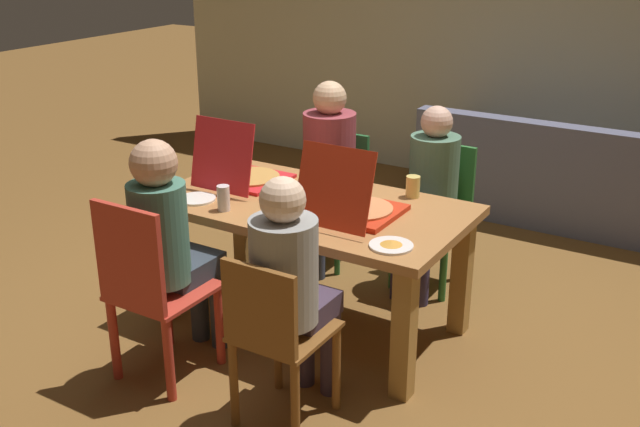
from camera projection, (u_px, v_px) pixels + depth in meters
name	position (u px, v px, depth m)	size (l,w,h in m)	color
ground_plane	(311.00, 323.00, 4.35)	(20.00, 20.00, 0.00)	brown
back_wall	(501.00, 32.00, 6.29)	(6.63, 0.12, 2.64)	beige
dining_table	(311.00, 223.00, 4.12)	(1.71, 0.94, 0.75)	#A86D3A
chair_0	(275.00, 336.00, 3.30)	(0.39, 0.41, 0.85)	brown
person_0	(291.00, 279.00, 3.32)	(0.30, 0.48, 1.19)	#3F3042
chair_1	(436.00, 211.00, 4.73)	(0.41, 0.42, 0.89)	#2C6C31
person_1	(429.00, 186.00, 4.54)	(0.30, 0.49, 1.17)	#322B4E
chair_2	(335.00, 189.00, 5.07)	(0.39, 0.42, 0.86)	#236332
person_2	(326.00, 160.00, 4.88)	(0.35, 0.51, 1.24)	#2F374D
chair_3	(150.00, 290.00, 3.64)	(0.43, 0.45, 0.98)	#BC3526
person_3	(169.00, 238.00, 3.69)	(0.28, 0.52, 1.24)	#303842
pizza_box_0	(355.00, 207.00, 3.86)	(0.41, 0.52, 0.42)	red
pizza_box_1	(244.00, 174.00, 4.36)	(0.40, 0.50, 0.42)	red
plate_0	(197.00, 199.00, 4.12)	(0.21, 0.21, 0.01)	white
plate_1	(391.00, 245.00, 3.52)	(0.21, 0.21, 0.03)	white
drinking_glass_0	(276.00, 204.00, 3.90)	(0.07, 0.07, 0.11)	#DAC45C
drinking_glass_1	(413.00, 187.00, 4.14)	(0.08, 0.08, 0.12)	#E0C464
drinking_glass_2	(223.00, 198.00, 3.95)	(0.07, 0.07, 0.14)	silver
couch	(560.00, 183.00, 5.78)	(2.15, 0.78, 0.82)	slate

